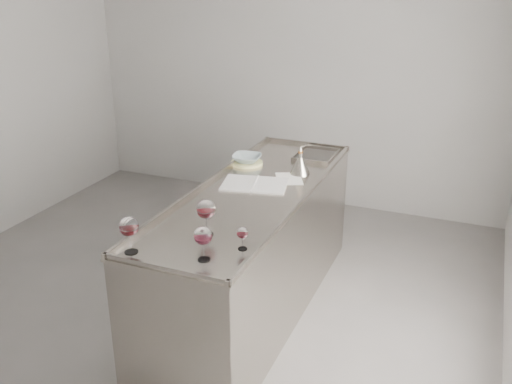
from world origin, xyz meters
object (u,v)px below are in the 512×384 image
at_px(wine_glass_small, 242,234).
at_px(ceramic_bowl, 247,158).
at_px(wine_glass_right, 203,237).
at_px(notebook, 255,184).
at_px(wine_funnel, 300,165).
at_px(counter, 254,252).
at_px(wine_glass_middle, 206,210).
at_px(wine_glass_left, 129,227).

xyz_separation_m(wine_glass_small, ceramic_bowl, (-0.55, 1.33, -0.05)).
height_order(wine_glass_right, wine_glass_small, wine_glass_right).
distance_m(notebook, wine_funnel, 0.42).
relative_size(ceramic_bowl, wine_funnel, 1.02).
xyz_separation_m(counter, wine_glass_right, (0.13, -1.01, 0.61)).
relative_size(wine_glass_right, wine_funnel, 0.87).
height_order(wine_glass_middle, wine_glass_right, wine_glass_middle).
distance_m(wine_glass_small, notebook, 0.99).
bearing_deg(wine_glass_small, notebook, 108.74).
distance_m(wine_glass_middle, wine_glass_small, 0.28).
height_order(wine_glass_left, wine_glass_right, wine_glass_left).
bearing_deg(wine_glass_right, wine_glass_middle, 114.06).
distance_m(wine_glass_left, wine_glass_right, 0.42).
bearing_deg(notebook, wine_glass_right, -93.60).
distance_m(wine_glass_left, wine_glass_small, 0.61).
bearing_deg(wine_glass_small, ceramic_bowl, 112.40).
distance_m(wine_glass_middle, wine_funnel, 1.21).
distance_m(ceramic_bowl, wine_funnel, 0.46).
distance_m(counter, wine_glass_small, 1.02).
relative_size(wine_glass_small, wine_funnel, 0.60).
relative_size(wine_glass_left, wine_funnel, 0.95).
bearing_deg(ceramic_bowl, wine_glass_right, -75.00).
distance_m(wine_glass_right, ceramic_bowl, 1.58).
height_order(wine_glass_middle, notebook, wine_glass_middle).
distance_m(wine_glass_right, wine_glass_small, 0.24).
bearing_deg(notebook, ceramic_bowl, 107.71).
xyz_separation_m(notebook, ceramic_bowl, (-0.23, 0.40, 0.04)).
bearing_deg(notebook, wine_glass_small, -83.73).
xyz_separation_m(wine_glass_left, wine_glass_middle, (0.29, 0.35, 0.01)).
bearing_deg(wine_glass_right, notebook, 98.88).
bearing_deg(counter, wine_glass_middle, -89.21).
height_order(wine_glass_left, wine_glass_small, wine_glass_left).
distance_m(wine_glass_left, wine_funnel, 1.62).
relative_size(wine_glass_left, wine_glass_small, 1.59).
relative_size(wine_glass_right, ceramic_bowl, 0.85).
relative_size(counter, ceramic_bowl, 10.64).
relative_size(wine_glass_small, ceramic_bowl, 0.59).
distance_m(counter, wine_funnel, 0.74).
height_order(counter, notebook, counter).
bearing_deg(notebook, wine_glass_middle, -98.98).
height_order(wine_glass_left, notebook, wine_glass_left).
bearing_deg(wine_glass_small, wine_glass_middle, 162.36).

